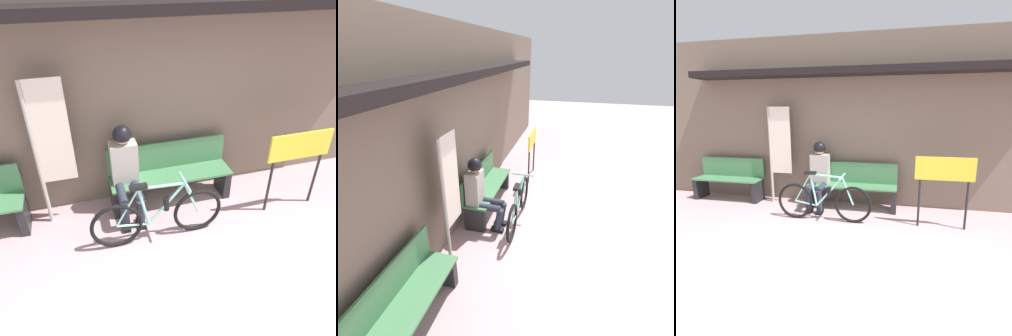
# 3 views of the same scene
# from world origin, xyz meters

# --- Properties ---
(ground_plane) EXTENTS (24.00, 24.00, 0.00)m
(ground_plane) POSITION_xyz_m (0.00, 0.00, 0.00)
(ground_plane) COLOR #C69EA3
(storefront_wall) EXTENTS (12.00, 0.56, 3.20)m
(storefront_wall) POSITION_xyz_m (0.00, 2.87, 1.66)
(storefront_wall) COLOR #756656
(storefront_wall) RESTS_ON ground_plane
(park_bench_near) EXTENTS (1.66, 0.42, 0.85)m
(park_bench_near) POSITION_xyz_m (-0.12, 2.55, 0.40)
(park_bench_near) COLOR #477F51
(park_bench_near) RESTS_ON ground_plane
(bicycle) EXTENTS (1.62, 0.40, 0.84)m
(bicycle) POSITION_xyz_m (-0.48, 1.84, 0.34)
(bicycle) COLOR black
(bicycle) RESTS_ON ground_plane
(person_seated) EXTENTS (0.34, 0.63, 1.26)m
(person_seated) POSITION_xyz_m (-0.75, 2.44, 0.72)
(person_seated) COLOR #2D3342
(person_seated) RESTS_ON ground_plane
(park_bench_far) EXTENTS (1.43, 0.42, 0.85)m
(park_bench_far) POSITION_xyz_m (-2.73, 2.55, 0.39)
(park_bench_far) COLOR #477F51
(park_bench_far) RESTS_ON ground_plane
(banner_pole) EXTENTS (0.45, 0.05, 1.89)m
(banner_pole) POSITION_xyz_m (-1.60, 2.54, 1.16)
(banner_pole) COLOR #B7B2A8
(banner_pole) RESTS_ON ground_plane
(signboard) EXTENTS (0.88, 0.04, 1.13)m
(signboard) POSITION_xyz_m (1.41, 1.95, 0.85)
(signboard) COLOR #232326
(signboard) RESTS_ON ground_plane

